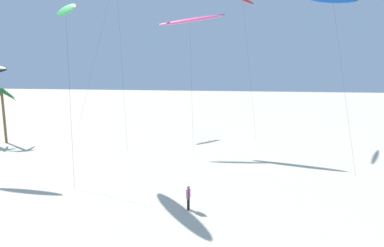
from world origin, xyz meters
name	(u,v)px	position (x,y,z in m)	size (l,w,h in m)	color
palm_tree_1	(2,98)	(-24.89, 40.07, 5.79)	(4.19, 4.18, 7.13)	brown
flying_kite_0	(66,10)	(-9.63, 30.51, 14.43)	(6.41, 7.83, 15.57)	green
flying_kite_4	(190,20)	(-1.10, 43.36, 15.26)	(8.64, 5.35, 15.95)	#EA5193
person_foreground_walker	(188,197)	(2.22, 24.16, 0.92)	(0.24, 0.51, 1.68)	black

